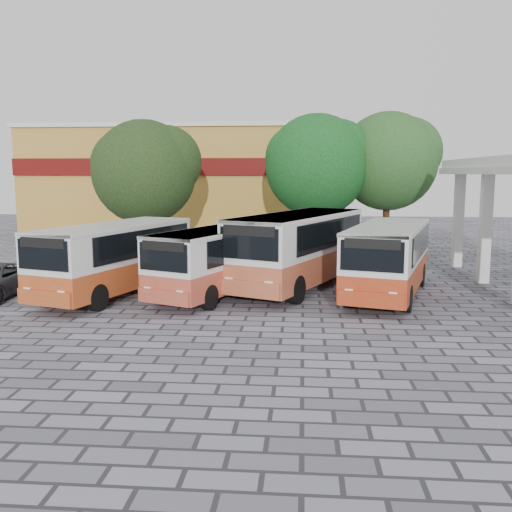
# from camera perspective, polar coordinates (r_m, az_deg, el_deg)

# --- Properties ---
(ground) EXTENTS (90.00, 90.00, 0.00)m
(ground) POSITION_cam_1_polar(r_m,az_deg,el_deg) (19.73, 4.69, -5.67)
(ground) COLOR #585761
(ground) RESTS_ON ground
(shophouse_block) EXTENTS (20.40, 10.40, 8.30)m
(shophouse_block) POSITION_cam_1_polar(r_m,az_deg,el_deg) (46.46, -9.00, 7.46)
(shophouse_block) COLOR #B98632
(shophouse_block) RESTS_ON ground
(bus_far_left) EXTENTS (4.62, 8.23, 2.79)m
(bus_far_left) POSITION_cam_1_polar(r_m,az_deg,el_deg) (22.89, -13.89, 0.16)
(bus_far_left) COLOR #AF4419
(bus_far_left) RESTS_ON ground
(bus_centre_left) EXTENTS (4.84, 7.78, 2.61)m
(bus_centre_left) POSITION_cam_1_polar(r_m,az_deg,el_deg) (22.29, -3.66, -0.08)
(bus_centre_left) COLOR #B44430
(bus_centre_left) RESTS_ON ground
(bus_centre_right) EXTENTS (5.79, 9.20, 3.09)m
(bus_centre_right) POSITION_cam_1_polar(r_m,az_deg,el_deg) (23.64, 4.30, 1.07)
(bus_centre_right) COLOR #AF5231
(bus_centre_right) RESTS_ON ground
(bus_far_right) EXTENTS (4.41, 8.16, 2.77)m
(bus_far_right) POSITION_cam_1_polar(r_m,az_deg,el_deg) (22.63, 13.13, 0.08)
(bus_far_right) COLOR #A73111
(bus_far_right) RESTS_ON ground
(tree_left) EXTENTS (6.40, 6.10, 7.86)m
(tree_left) POSITION_cam_1_polar(r_m,az_deg,el_deg) (34.41, -10.99, 8.58)
(tree_left) COLOR #48321F
(tree_left) RESTS_ON ground
(tree_middle) EXTENTS (6.36, 6.06, 8.22)m
(tree_middle) POSITION_cam_1_polar(r_m,az_deg,el_deg) (34.18, 6.22, 9.31)
(tree_middle) COLOR #4B3422
(tree_middle) RESTS_ON ground
(tree_right) EXTENTS (6.24, 5.94, 8.43)m
(tree_right) POSITION_cam_1_polar(r_m,az_deg,el_deg) (35.82, 13.18, 9.51)
(tree_right) COLOR #452B13
(tree_right) RESTS_ON ground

